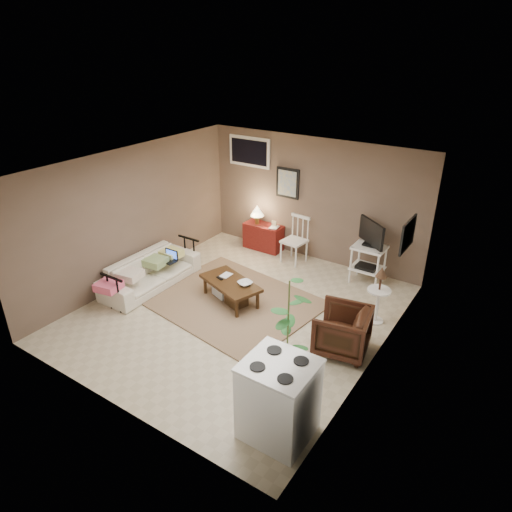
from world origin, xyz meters
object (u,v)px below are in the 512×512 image
Objects in this scene: tv_stand at (369,251)px; stove at (279,399)px; coffee_table at (230,290)px; sofa at (150,267)px; red_console at (263,234)px; potted_plant at (288,328)px; spindle_chair at (295,241)px; armchair at (342,329)px; side_table at (380,289)px.

tv_stand is 1.22× the size of stove.
tv_stand reaches higher than coffee_table.
red_console reaches higher than sofa.
stove is at bearing -65.81° from potted_plant.
tv_stand is 3.03m from potted_plant.
coffee_table is 2.90m from stove.
sofa is 2.00× the size of red_console.
spindle_chair is 0.63× the size of potted_plant.
red_console is at bearing -18.23° from sofa.
sofa is at bearing 166.28° from potted_plant.
potted_plant reaches higher than coffee_table.
red_console is 2.38m from tv_stand.
spindle_chair reaches higher than sofa.
armchair is at bearing 90.88° from stove.
tv_stand reaches higher than stove.
armchair is (2.09, -0.20, 0.14)m from coffee_table.
coffee_table is 2.55m from tv_stand.
tv_stand reaches higher than armchair.
potted_plant reaches higher than red_console.
spindle_chair is 3.46m from potted_plant.
sofa is 3.97m from stove.
tv_stand is 1.62× the size of armchair.
red_console is 0.87m from spindle_chair.
tv_stand is at bearing 91.72° from potted_plant.
potted_plant is 0.97m from stove.
potted_plant is (-0.51, -1.91, 0.19)m from side_table.
armchair is 0.50× the size of potted_plant.
side_table is at bearing -28.61° from spindle_chair.
stove is at bearing -92.73° from side_table.
side_table reaches higher than coffee_table.
spindle_chair is 0.97× the size of side_table.
sofa is 1.92× the size of stove.
sofa is at bearing -167.34° from coffee_table.
potted_plant is (2.44, -3.22, 0.46)m from red_console.
spindle_chair reaches higher than coffee_table.
stove reaches higher than sofa.
side_table is (2.11, -1.15, 0.16)m from spindle_chair.
sofa and armchair have the same top height.
side_table reaches higher than sofa.
sofa is 2.80m from spindle_chair.
red_console reaches higher than spindle_chair.
stove is (3.62, -1.63, 0.12)m from sofa.
red_console is at bearing -139.72° from armchair.
side_table is at bearing 87.27° from stove.
coffee_table is 1.24× the size of stove.
sofa is 2.02× the size of spindle_chair.
spindle_chair is at bearing -36.04° from sofa.
red_console is 3.61m from armchair.
red_console reaches higher than armchair.
side_table reaches higher than armchair.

